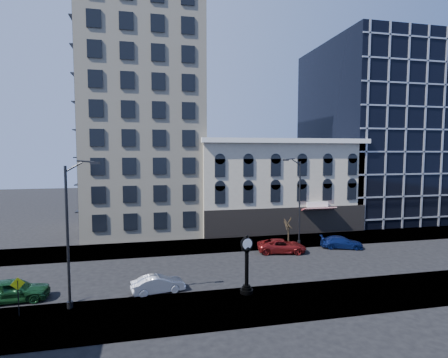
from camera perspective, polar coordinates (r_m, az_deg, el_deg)
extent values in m
plane|color=black|center=(33.11, -1.98, -14.54)|extent=(160.00, 160.00, 0.00)
cube|color=gray|center=(40.64, -4.02, -10.84)|extent=(160.00, 6.00, 0.12)
cube|color=gray|center=(25.80, 1.37, -20.09)|extent=(160.00, 6.00, 0.12)
cube|color=beige|center=(50.48, -12.95, 13.73)|extent=(15.00, 15.00, 38.00)
cube|color=#C0B69E|center=(50.21, 8.29, -1.04)|extent=(22.00, 10.00, 12.00)
cube|color=white|center=(45.17, 10.70, 6.19)|extent=(22.60, 0.80, 0.60)
cube|color=black|center=(46.17, 10.44, -6.82)|extent=(22.00, 0.30, 3.60)
cube|color=maroon|center=(47.08, 15.24, -4.71)|extent=(4.50, 1.18, 0.55)
cube|color=black|center=(64.05, 23.87, 6.97)|extent=(20.00, 20.00, 28.00)
cylinder|color=black|center=(27.77, 3.71, -17.81)|extent=(1.01, 1.01, 0.28)
cylinder|color=black|center=(27.69, 3.71, -17.37)|extent=(0.74, 0.74, 0.18)
cylinder|color=black|center=(27.63, 3.71, -17.05)|extent=(0.55, 0.55, 0.15)
cylinder|color=black|center=(27.14, 3.73, -14.30)|extent=(0.29, 0.29, 2.67)
sphere|color=black|center=(26.72, 3.74, -11.40)|extent=(0.52, 0.52, 0.52)
cube|color=black|center=(26.69, 3.74, -11.21)|extent=(0.85, 0.41, 0.23)
cylinder|color=black|center=(26.60, 3.75, -10.45)|extent=(1.00, 0.53, 0.96)
cylinder|color=white|center=(26.45, 3.84, -10.53)|extent=(0.79, 0.22, 0.81)
cylinder|color=white|center=(26.74, 3.65, -10.36)|extent=(0.79, 0.22, 0.81)
sphere|color=black|center=(26.46, 3.75, -9.29)|extent=(0.18, 0.18, 0.18)
cylinder|color=black|center=(26.05, -24.17, -8.78)|extent=(0.18, 0.18, 9.74)
cylinder|color=black|center=(27.46, -23.84, -18.27)|extent=(0.41, 0.41, 0.45)
cube|color=black|center=(24.94, -19.74, 2.48)|extent=(0.63, 0.28, 0.16)
cylinder|color=black|center=(40.89, 12.24, -3.89)|extent=(0.18, 0.18, 9.58)
cylinder|color=black|center=(41.79, 12.13, -10.10)|extent=(0.40, 0.40, 0.45)
cube|color=black|center=(39.31, 9.81, 3.06)|extent=(0.65, 0.35, 0.16)
cylinder|color=black|center=(42.38, 10.49, -8.67)|extent=(0.20, 0.20, 2.16)
cylinder|color=black|center=(27.34, -30.55, -16.44)|extent=(0.06, 0.06, 2.38)
cube|color=#FDFF0D|center=(27.02, -30.63, -14.51)|extent=(0.78, 0.39, 0.84)
imported|color=#143F1E|center=(30.47, -31.20, -15.27)|extent=(4.94, 2.22, 1.65)
imported|color=silver|center=(28.39, -10.72, -16.50)|extent=(4.20, 2.12, 1.32)
imported|color=maroon|center=(38.53, 9.41, -10.73)|extent=(5.55, 3.37, 1.44)
imported|color=#0C194C|center=(41.84, 18.63, -9.76)|extent=(4.94, 3.24, 1.33)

